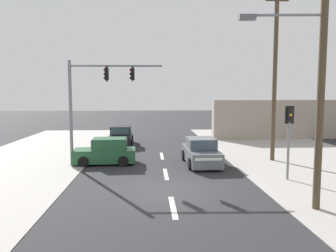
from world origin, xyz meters
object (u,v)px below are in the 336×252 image
at_px(traffic_signal_mast, 93,94).
at_px(sedan_oncoming_near, 201,152).
at_px(hatchback_receding_far, 106,152).
at_px(pedestal_signal_right_kerb, 289,130).
at_px(utility_pole_foreground_right, 318,66).
at_px(utility_pole_midground_right, 275,69).
at_px(sedan_crossing_left, 121,137).

xyz_separation_m(traffic_signal_mast, sedan_oncoming_near, (6.19, 0.01, -3.44)).
bearing_deg(traffic_signal_mast, hatchback_receding_far, 38.01).
relative_size(pedestal_signal_right_kerb, sedan_oncoming_near, 0.83).
bearing_deg(hatchback_receding_far, sedan_oncoming_near, -4.71).
xyz_separation_m(pedestal_signal_right_kerb, sedan_oncoming_near, (-3.60, 3.75, -1.71)).
height_order(utility_pole_foreground_right, hatchback_receding_far, utility_pole_foreground_right).
distance_m(utility_pole_midground_right, hatchback_receding_far, 11.35).
bearing_deg(sedan_oncoming_near, pedestal_signal_right_kerb, -46.19).
height_order(utility_pole_foreground_right, pedestal_signal_right_kerb, utility_pole_foreground_right).
height_order(traffic_signal_mast, hatchback_receding_far, traffic_signal_mast).
bearing_deg(pedestal_signal_right_kerb, utility_pole_foreground_right, -101.64).
bearing_deg(utility_pole_midground_right, pedestal_signal_right_kerb, -102.53).
relative_size(traffic_signal_mast, sedan_crossing_left, 1.41).
distance_m(sedan_crossing_left, hatchback_receding_far, 7.10).
distance_m(utility_pole_foreground_right, hatchback_receding_far, 12.50).
height_order(utility_pole_foreground_right, utility_pole_midground_right, utility_pole_midground_right).
bearing_deg(sedan_crossing_left, traffic_signal_mast, -96.70).
height_order(utility_pole_foreground_right, traffic_signal_mast, utility_pole_foreground_right).
distance_m(utility_pole_midground_right, sedan_crossing_left, 12.95).
xyz_separation_m(utility_pole_midground_right, sedan_oncoming_near, (-4.62, -0.86, -4.94)).
relative_size(sedan_oncoming_near, hatchback_receding_far, 1.16).
bearing_deg(sedan_oncoming_near, utility_pole_foreground_right, -70.28).
relative_size(utility_pole_foreground_right, traffic_signal_mast, 1.57).
xyz_separation_m(utility_pole_midground_right, pedestal_signal_right_kerb, (-1.03, -4.61, -3.23)).
relative_size(sedan_crossing_left, hatchback_receding_far, 1.16).
relative_size(traffic_signal_mast, pedestal_signal_right_kerb, 1.69).
distance_m(utility_pole_midground_right, sedan_oncoming_near, 6.82).
relative_size(utility_pole_midground_right, sedan_oncoming_near, 2.52).
bearing_deg(utility_pole_midground_right, sedan_oncoming_near, -169.41).
height_order(pedestal_signal_right_kerb, sedan_crossing_left, pedestal_signal_right_kerb).
bearing_deg(sedan_crossing_left, pedestal_signal_right_kerb, -51.82).
height_order(sedan_oncoming_near, hatchback_receding_far, sedan_oncoming_near).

